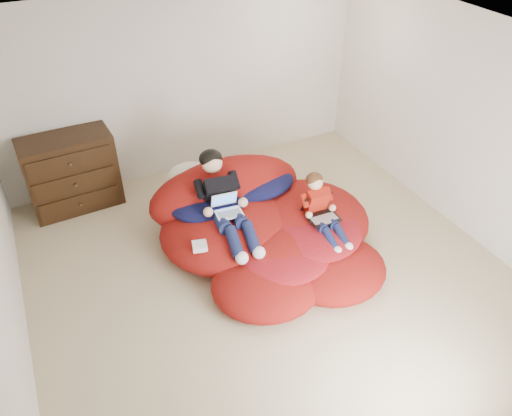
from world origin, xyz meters
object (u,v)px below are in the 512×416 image
Objects in this scene: older_boy at (223,197)px; beanbag_pile at (264,227)px; laptop_black at (320,211)px; younger_boy at (321,207)px; dresser at (72,173)px; laptop_white at (227,207)px.

beanbag_pile is at bearing -21.34° from older_boy.
older_boy is 3.43× the size of laptop_black.
dresser is at bearing 138.07° from younger_boy.
dresser is 3.65× the size of laptop_white.
dresser is 2.15m from older_boy.
older_boy is 1.54× the size of younger_boy.
younger_boy is (0.95, -0.52, -0.09)m from older_boy.
older_boy is (-0.43, 0.17, 0.45)m from beanbag_pile.
older_boy reaches higher than beanbag_pile.
laptop_white is 1.04m from laptop_black.
beanbag_pile is at bearing 145.71° from younger_boy.
younger_boy reaches higher than beanbag_pile.
laptop_black is at bearing 90.00° from younger_boy.
older_boy is at bearing 158.66° from beanbag_pile.
beanbag_pile reaches higher than laptop_white.
older_boy is at bearing 90.00° from laptop_white.
laptop_white is at bearing 156.18° from younger_boy.
dresser is 1.41× the size of younger_boy.
older_boy reaches higher than laptop_black.
younger_boy is 0.06m from laptop_black.
dresser is at bearing 131.44° from older_boy.
younger_boy is 1.04m from laptop_white.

